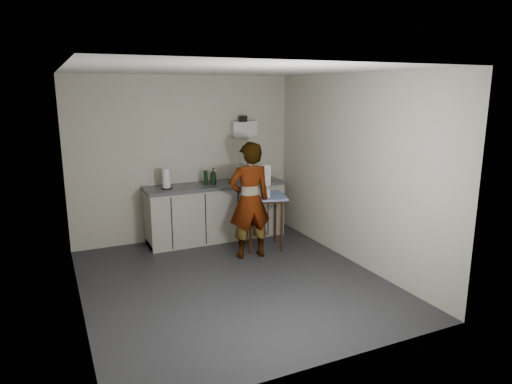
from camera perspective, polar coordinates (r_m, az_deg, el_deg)
name	(u,v)px	position (r m, az deg, el deg)	size (l,w,h in m)	color
ground	(233,281)	(5.91, -2.91, -11.08)	(4.00, 4.00, 0.00)	#25262A
wall_back	(185,159)	(7.37, -8.89, 4.14)	(3.60, 0.02, 2.60)	beige
wall_right	(353,170)	(6.39, 12.00, 2.69)	(0.02, 4.00, 2.60)	beige
wall_left	(73,196)	(5.14, -21.90, -0.41)	(0.02, 4.00, 2.60)	beige
ceiling	(230,70)	(5.41, -3.23, 14.93)	(3.60, 4.00, 0.01)	white
kitchen_counter	(216,213)	(7.40, -5.05, -2.63)	(2.24, 0.62, 0.91)	black
wall_shelf	(244,129)	(7.59, -1.54, 7.94)	(0.42, 0.18, 0.37)	white
side_table	(263,202)	(6.88, 0.92, -1.26)	(0.79, 0.79, 0.83)	#391C0C
standing_man	(250,201)	(6.47, -0.82, -1.08)	(0.61, 0.40, 1.68)	#B2A593
soap_bottle	(213,176)	(7.23, -5.37, 2.00)	(0.10, 0.10, 0.27)	black
soda_can	(213,181)	(7.24, -5.42, 1.39)	(0.06, 0.06, 0.11)	red
dark_bottle	(206,178)	(7.21, -6.32, 1.80)	(0.07, 0.07, 0.23)	black
paper_towel	(166,179)	(7.01, -11.15, 1.58)	(0.17, 0.17, 0.31)	black
dish_rack	(249,177)	(7.50, -0.94, 1.89)	(0.38, 0.29, 0.27)	silver
bakery_box	(260,188)	(6.85, 0.51, 0.45)	(0.42, 0.43, 0.43)	white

